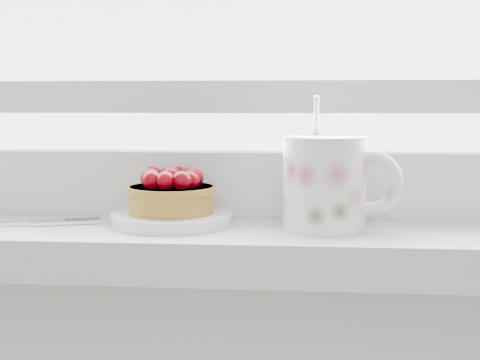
# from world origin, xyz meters

# --- Properties ---
(saucer) EXTENTS (0.12, 0.12, 0.01)m
(saucer) POSITION_xyz_m (-0.06, 1.89, 0.95)
(saucer) COLOR white
(saucer) RESTS_ON windowsill
(raspberry_tart) EXTENTS (0.09, 0.09, 0.05)m
(raspberry_tart) POSITION_xyz_m (-0.06, 1.89, 0.97)
(raspberry_tart) COLOR #8C5F1E
(raspberry_tart) RESTS_ON saucer
(floral_mug) EXTENTS (0.12, 0.09, 0.13)m
(floral_mug) POSITION_xyz_m (0.10, 1.88, 0.99)
(floral_mug) COLOR silver
(floral_mug) RESTS_ON windowsill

